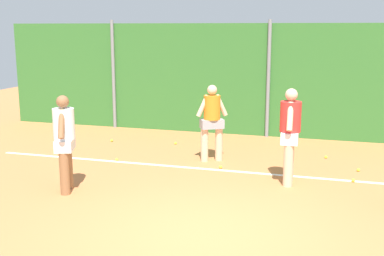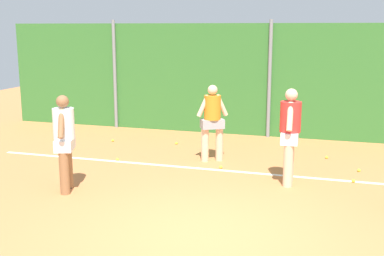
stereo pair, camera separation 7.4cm
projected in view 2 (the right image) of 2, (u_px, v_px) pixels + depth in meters
ground_plane at (231, 191)px, 9.08m from camera, size 27.65×27.65×0.00m
hedge_fence_backdrop at (270, 81)px, 13.42m from camera, size 15.95×0.25×3.10m
fence_post_left at (115, 75)px, 14.54m from camera, size 0.10×0.10×3.20m
fence_post_center at (269, 79)px, 13.24m from camera, size 0.10×0.10×3.20m
court_baseline_paint at (244, 172)px, 10.25m from camera, size 11.66×0.10×0.01m
player_foreground_near at (64, 138)px, 8.90m from camera, size 0.47×0.76×1.80m
player_midcourt at (290, 131)px, 9.31m from camera, size 0.40×0.84×1.86m
player_backcourt_far at (212, 119)px, 10.93m from camera, size 0.65×0.51×1.74m
tennis_ball_0 at (354, 181)px, 9.57m from camera, size 0.07×0.07×0.07m
tennis_ball_1 at (205, 140)px, 12.99m from camera, size 0.07×0.07×0.07m
tennis_ball_2 at (359, 170)px, 10.27m from camera, size 0.07×0.07×0.07m
tennis_ball_3 at (327, 157)px, 11.30m from camera, size 0.07×0.07×0.07m
tennis_ball_4 at (113, 140)px, 12.99m from camera, size 0.07×0.07×0.07m
tennis_ball_5 at (176, 143)px, 12.68m from camera, size 0.07×0.07×0.07m
tennis_ball_6 at (117, 159)px, 11.12m from camera, size 0.07×0.07×0.07m
tennis_ball_9 at (221, 167)px, 10.52m from camera, size 0.07×0.07×0.07m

